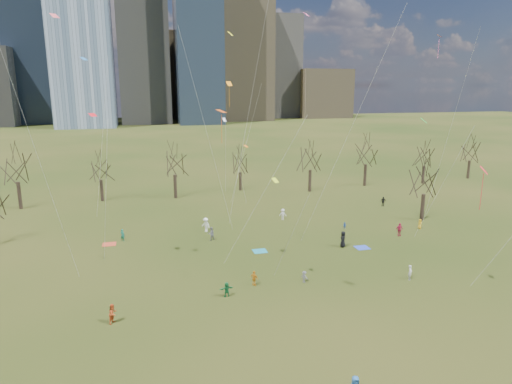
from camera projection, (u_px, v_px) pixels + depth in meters
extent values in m
plane|color=black|center=(288.00, 295.00, 41.93)|extent=(500.00, 500.00, 0.00)
cube|color=slate|center=(142.00, 25.00, 222.47)|extent=(24.00, 24.00, 95.00)
cube|color=#384C66|center=(197.00, 13.00, 218.20)|extent=(22.00, 22.00, 105.00)
cube|color=#726347|center=(243.00, 53.00, 247.36)|extent=(28.00, 28.00, 72.00)
cube|color=#384C66|center=(36.00, 57.00, 227.45)|extent=(25.00, 25.00, 65.00)
cube|color=slate|center=(279.00, 68.00, 269.16)|extent=(22.00, 22.00, 58.00)
cube|color=#726347|center=(167.00, 76.00, 263.99)|extent=(30.00, 30.00, 48.00)
cube|color=#726347|center=(321.00, 93.00, 273.92)|extent=(30.00, 28.00, 28.00)
cylinder|color=black|center=(20.00, 195.00, 70.72)|extent=(0.55, 0.55, 4.28)
cylinder|color=black|center=(102.00, 190.00, 75.58)|extent=(0.52, 0.52, 3.60)
cylinder|color=black|center=(175.00, 186.00, 77.50)|extent=(0.54, 0.54, 4.05)
cylinder|color=black|center=(240.00, 181.00, 83.31)|extent=(0.51, 0.51, 3.38)
cylinder|color=black|center=(310.00, 181.00, 82.38)|extent=(0.54, 0.54, 3.96)
cylinder|color=black|center=(365.00, 175.00, 87.15)|extent=(0.54, 0.54, 4.14)
cylinder|color=black|center=(423.00, 175.00, 89.18)|extent=(0.52, 0.52, 3.51)
cylinder|color=black|center=(469.00, 170.00, 93.95)|extent=(0.53, 0.53, 3.74)
cylinder|color=black|center=(422.00, 207.00, 64.77)|extent=(0.53, 0.53, 3.83)
cube|color=teal|center=(260.00, 251.00, 52.95)|extent=(1.60, 1.50, 0.03)
cube|color=#2744B9|center=(362.00, 248.00, 54.07)|extent=(1.60, 1.50, 0.03)
cube|color=#B53C24|center=(109.00, 244.00, 55.23)|extent=(1.60, 1.50, 0.03)
imported|color=silver|center=(410.00, 272.00, 45.05)|extent=(0.63, 0.66, 1.52)
imported|color=#BC441A|center=(113.00, 314.00, 36.77)|extent=(0.97, 1.02, 1.66)
imported|color=slate|center=(304.00, 277.00, 44.42)|extent=(0.80, 0.88, 1.18)
imported|color=orange|center=(254.00, 278.00, 43.67)|extent=(0.86, 0.90, 1.50)
imported|color=#166732|center=(227.00, 289.00, 41.44)|extent=(1.34, 0.61, 1.39)
imported|color=black|center=(343.00, 239.00, 54.11)|extent=(1.05, 1.14, 1.96)
imported|color=#264FA8|center=(345.00, 226.00, 61.09)|extent=(0.57, 0.57, 0.93)
imported|color=white|center=(206.00, 225.00, 59.86)|extent=(1.32, 1.38, 1.88)
imported|color=#A6173B|center=(399.00, 229.00, 58.17)|extent=(1.02, 0.47, 1.70)
imported|color=gold|center=(420.00, 224.00, 61.12)|extent=(0.57, 0.74, 1.34)
imported|color=#166652|center=(123.00, 235.00, 56.23)|extent=(0.68, 0.63, 1.55)
imported|color=slate|center=(211.00, 234.00, 56.57)|extent=(0.97, 0.84, 1.69)
imported|color=silver|center=(283.00, 214.00, 65.14)|extent=(1.21, 1.03, 1.63)
imported|color=black|center=(383.00, 202.00, 72.42)|extent=(1.00, 0.68, 1.57)
plane|color=#DA5112|center=(221.00, 111.00, 42.30)|extent=(1.31, 1.31, 0.27)
cylinder|color=silver|center=(262.00, 196.00, 41.62)|extent=(6.05, 6.65, 15.06)
cylinder|color=#DA5112|center=(222.00, 129.00, 42.67)|extent=(0.04, 0.04, 2.70)
plane|color=yellow|center=(230.00, 34.00, 51.10)|extent=(0.93, 0.96, 0.48)
cylinder|color=silver|center=(209.00, 140.00, 49.91)|extent=(6.43, 6.48, 23.04)
plane|color=red|center=(484.00, 170.00, 38.18)|extent=(1.10, 1.09, 0.65)
cylinder|color=silver|center=(512.00, 236.00, 37.71)|extent=(3.24, 4.38, 10.46)
cylinder|color=red|center=(482.00, 192.00, 38.60)|extent=(0.04, 0.04, 3.15)
plane|color=#FF5D63|center=(54.00, 16.00, 37.32)|extent=(1.07, 1.04, 0.41)
cylinder|color=silver|center=(39.00, 162.00, 36.26)|extent=(3.32, 6.99, 22.95)
cylinder|color=silver|center=(251.00, 102.00, 54.29)|extent=(4.89, 3.92, 30.98)
plane|color=green|center=(424.00, 120.00, 50.53)|extent=(1.12, 1.13, 0.56)
cylinder|color=silver|center=(441.00, 187.00, 48.81)|extent=(0.76, 7.15, 13.61)
plane|color=#2F7FCB|center=(84.00, 59.00, 56.98)|extent=(1.31, 1.30, 0.41)
cylinder|color=silver|center=(102.00, 143.00, 56.89)|extent=(3.28, 6.06, 20.65)
plane|color=orange|center=(229.00, 84.00, 65.21)|extent=(1.15, 0.96, 0.66)
cylinder|color=silver|center=(245.00, 147.00, 64.98)|extent=(3.33, 5.62, 17.63)
cylinder|color=orange|center=(229.00, 96.00, 65.62)|extent=(0.04, 0.04, 3.00)
plane|color=#CBE724|center=(275.00, 180.00, 40.75)|extent=(0.88, 0.82, 0.38)
cylinder|color=silver|center=(290.00, 238.00, 39.27)|extent=(1.16, 5.65, 9.13)
plane|color=red|center=(93.00, 115.00, 43.38)|extent=(1.15, 1.13, 0.28)
cylinder|color=silver|center=(106.00, 197.00, 42.19)|extent=(1.73, 6.52, 14.66)
plane|color=#EF58A2|center=(439.00, 36.00, 55.23)|extent=(0.93, 0.97, 0.35)
cylinder|color=silver|center=(448.00, 136.00, 53.29)|extent=(1.92, 9.28, 23.23)
cylinder|color=#EF58A2|center=(438.00, 48.00, 55.56)|extent=(0.04, 0.04, 2.40)
plane|color=silver|center=(224.00, 120.00, 74.32)|extent=(0.98, 0.82, 0.65)
cylinder|color=silver|center=(226.00, 157.00, 74.11)|extent=(0.39, 3.26, 11.93)
plane|color=orange|center=(246.00, 146.00, 67.18)|extent=(0.98, 0.96, 0.30)
cylinder|color=silver|center=(242.00, 181.00, 63.96)|extent=(3.24, 8.11, 8.65)
plane|color=#F2598C|center=(307.00, 14.00, 46.94)|extent=(1.05, 1.03, 0.42)
cylinder|color=silver|center=(347.00, 137.00, 46.40)|extent=(6.22, 8.70, 24.52)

